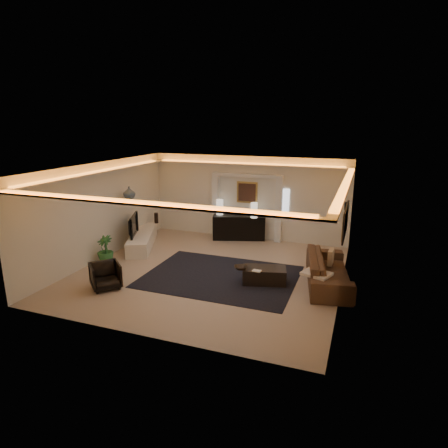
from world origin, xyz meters
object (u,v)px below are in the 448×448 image
(coffee_table, at_px, (264,275))
(armchair, at_px, (106,276))
(console, at_px, (239,228))
(sofa, at_px, (328,270))

(coffee_table, height_order, armchair, armchair)
(console, xyz_separation_m, sofa, (3.37, -2.93, -0.03))
(console, relative_size, armchair, 2.55)
(sofa, distance_m, coffee_table, 1.64)
(sofa, height_order, coffee_table, sofa)
(console, xyz_separation_m, coffee_table, (1.82, -3.43, -0.20))
(coffee_table, bearing_deg, sofa, 3.18)
(sofa, xyz_separation_m, armchair, (-5.19, -2.19, -0.05))
(armchair, bearing_deg, coffee_table, -22.91)
(sofa, relative_size, armchair, 3.60)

